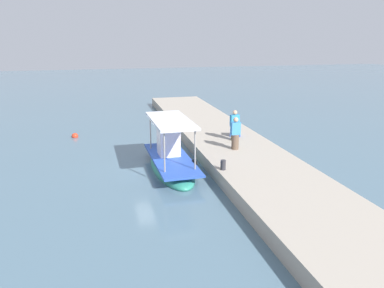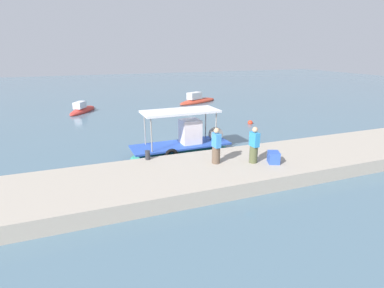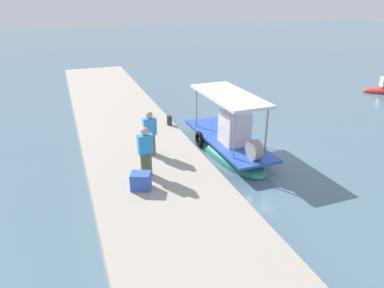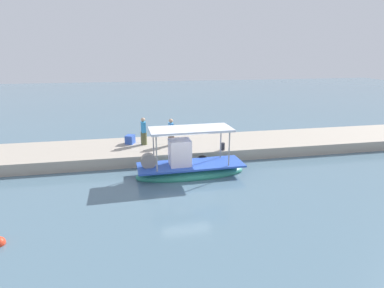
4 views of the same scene
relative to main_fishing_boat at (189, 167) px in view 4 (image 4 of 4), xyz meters
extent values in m
plane|color=slate|center=(0.39, 0.53, -0.46)|extent=(120.00, 120.00, 0.00)
cube|color=#A79C8D|center=(0.39, -3.86, -0.12)|extent=(36.00, 4.42, 0.67)
ellipsoid|color=#2E8C75|center=(-0.10, 0.00, -0.37)|extent=(5.95, 2.00, 0.87)
cube|color=#2B51B6|center=(-0.10, 0.00, 0.12)|extent=(5.71, 1.99, 0.10)
cube|color=silver|center=(0.49, 0.02, 0.81)|extent=(1.13, 1.04, 1.48)
cylinder|color=gray|center=(1.77, 0.75, 1.04)|extent=(0.07, 0.07, 1.94)
cylinder|color=gray|center=(1.80, -0.65, 1.04)|extent=(0.07, 0.07, 1.94)
cylinder|color=gray|center=(-2.01, 0.66, 1.04)|extent=(0.07, 0.07, 1.94)
cylinder|color=gray|center=(-1.97, -0.75, 1.04)|extent=(0.07, 0.07, 1.94)
cube|color=silver|center=(-0.10, 0.00, 2.07)|extent=(4.32, 1.91, 0.12)
torus|color=black|center=(-0.96, -0.98, -0.08)|extent=(0.74, 0.20, 0.74)
cylinder|color=gray|center=(2.14, 0.06, 0.52)|extent=(0.81, 0.37, 0.80)
cylinder|color=brown|center=(0.45, -3.56, 0.61)|extent=(0.40, 0.40, 0.80)
cube|color=#3B87D3|center=(0.45, -3.56, 1.34)|extent=(0.28, 0.50, 0.66)
sphere|color=tan|center=(0.45, -3.56, 1.80)|extent=(0.26, 0.26, 0.26)
cylinder|color=#505534|center=(2.15, -4.12, 0.62)|extent=(0.41, 0.41, 0.81)
cube|color=#2E8ACA|center=(2.15, -4.12, 1.36)|extent=(0.30, 0.51, 0.67)
sphere|color=tan|center=(2.15, -4.12, 1.83)|extent=(0.27, 0.27, 0.27)
cylinder|color=#2D2D33|center=(-2.47, -1.92, 0.44)|extent=(0.24, 0.24, 0.45)
cube|color=#3155B8|center=(3.02, -4.51, 0.49)|extent=(0.70, 0.76, 0.55)
camera|label=1|loc=(-17.85, 3.29, 6.06)|focal=35.65mm
camera|label=2|loc=(-5.36, -15.61, 5.40)|focal=28.05mm
camera|label=3|loc=(13.33, -6.50, 6.15)|focal=34.42mm
camera|label=4|loc=(2.98, 15.47, 5.86)|focal=29.25mm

